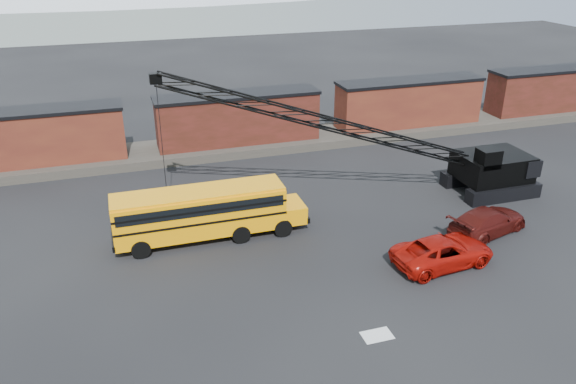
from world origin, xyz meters
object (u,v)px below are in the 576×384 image
object	(u,v)px
school_bus	(205,211)
crawler_crane	(341,127)
red_pickup	(443,252)
maroon_suv	(488,221)

from	to	relation	value
school_bus	crawler_crane	xyz separation A→B (m)	(9.34, 2.00, 3.71)
red_pickup	crawler_crane	xyz separation A→B (m)	(-2.61, 8.87, 4.69)
school_bus	crawler_crane	size ratio (longest dim) A/B	0.45
school_bus	maroon_suv	world-z (taller)	school_bus
maroon_suv	crawler_crane	world-z (taller)	crawler_crane
school_bus	crawler_crane	bearing A→B (deg)	12.06
school_bus	crawler_crane	world-z (taller)	crawler_crane
red_pickup	crawler_crane	distance (m)	10.37
school_bus	maroon_suv	xyz separation A→B (m)	(16.51, -4.53, -0.98)
maroon_suv	crawler_crane	xyz separation A→B (m)	(-7.17, 6.52, 4.69)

